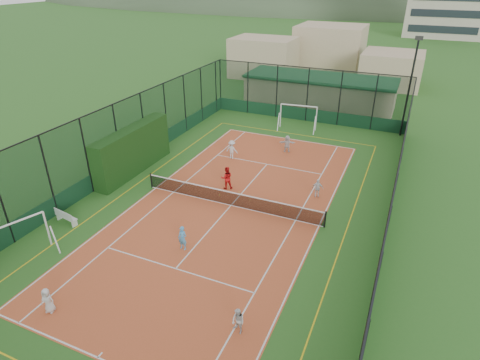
# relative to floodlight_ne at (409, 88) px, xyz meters

# --- Properties ---
(ground) EXTENTS (300.00, 300.00, 0.00)m
(ground) POSITION_rel_floodlight_ne_xyz_m (-8.60, -16.60, -4.12)
(ground) COLOR #2E6623
(ground) RESTS_ON ground
(court_slab) EXTENTS (11.17, 23.97, 0.01)m
(court_slab) POSITION_rel_floodlight_ne_xyz_m (-8.60, -16.60, -4.12)
(court_slab) COLOR #B45228
(court_slab) RESTS_ON ground
(tennis_net) EXTENTS (11.67, 0.12, 1.06)m
(tennis_net) POSITION_rel_floodlight_ne_xyz_m (-8.60, -16.60, -3.59)
(tennis_net) COLOR black
(tennis_net) RESTS_ON ground
(perimeter_fence) EXTENTS (18.12, 34.12, 5.00)m
(perimeter_fence) POSITION_rel_floodlight_ne_xyz_m (-8.60, -16.60, -1.62)
(perimeter_fence) COLOR black
(perimeter_fence) RESTS_ON ground
(floodlight_ne) EXTENTS (0.60, 0.26, 8.25)m
(floodlight_ne) POSITION_rel_floodlight_ne_xyz_m (0.00, 0.00, 0.00)
(floodlight_ne) COLOR black
(floodlight_ne) RESTS_ON ground
(clubhouse) EXTENTS (15.20, 7.20, 3.15)m
(clubhouse) POSITION_rel_floodlight_ne_xyz_m (-8.60, 5.40, -2.55)
(clubhouse) COLOR tan
(clubhouse) RESTS_ON ground
(distant_hills) EXTENTS (200.00, 60.00, 24.00)m
(distant_hills) POSITION_rel_floodlight_ne_xyz_m (-8.60, 133.40, -4.12)
(distant_hills) COLOR #384C33
(distant_hills) RESTS_ON ground
(hedge_left) EXTENTS (1.10, 7.33, 3.21)m
(hedge_left) POSITION_rel_floodlight_ne_xyz_m (-16.90, -14.99, -2.52)
(hedge_left) COLOR black
(hedge_left) RESTS_ON ground
(white_bench) EXTENTS (1.60, 0.68, 0.87)m
(white_bench) POSITION_rel_floodlight_ne_xyz_m (-16.40, -22.05, -3.69)
(white_bench) COLOR white
(white_bench) RESTS_ON ground
(futsal_goal_near) EXTENTS (3.26, 1.97, 2.02)m
(futsal_goal_near) POSITION_rel_floodlight_ne_xyz_m (-16.19, -25.37, -3.11)
(futsal_goal_near) COLOR white
(futsal_goal_near) RESTS_ON ground
(futsal_goal_far) EXTENTS (3.42, 1.32, 2.15)m
(futsal_goal_far) POSITION_rel_floodlight_ne_xyz_m (-8.69, -1.98, -3.05)
(futsal_goal_far) COLOR white
(futsal_goal_far) RESTS_ON ground
(child_near_left) EXTENTS (0.66, 0.51, 1.19)m
(child_near_left) POSITION_rel_floodlight_ne_xyz_m (-12.02, -27.46, -3.52)
(child_near_left) COLOR silver
(child_near_left) RESTS_ON court_slab
(child_near_mid) EXTENTS (0.51, 0.35, 1.34)m
(child_near_mid) POSITION_rel_floodlight_ne_xyz_m (-9.07, -21.49, -3.44)
(child_near_mid) COLOR #4CA1D8
(child_near_mid) RESTS_ON court_slab
(child_near_right) EXTENTS (0.70, 0.64, 1.16)m
(child_near_right) POSITION_rel_floodlight_ne_xyz_m (-4.28, -25.27, -3.53)
(child_near_right) COLOR silver
(child_near_right) RESTS_ON court_slab
(child_far_left) EXTENTS (0.96, 0.58, 1.46)m
(child_far_left) POSITION_rel_floodlight_ne_xyz_m (-11.43, -10.28, -3.39)
(child_far_left) COLOR silver
(child_far_left) RESTS_ON court_slab
(child_far_right) EXTENTS (0.77, 0.43, 1.25)m
(child_far_right) POSITION_rel_floodlight_ne_xyz_m (-4.03, -13.45, -3.49)
(child_far_right) COLOR white
(child_far_right) RESTS_ON court_slab
(child_far_back) EXTENTS (1.33, 0.75, 1.36)m
(child_far_back) POSITION_rel_floodlight_ne_xyz_m (-7.97, -7.39, -3.43)
(child_far_back) COLOR silver
(child_far_back) RESTS_ON court_slab
(coach) EXTENTS (0.95, 0.90, 1.56)m
(coach) POSITION_rel_floodlight_ne_xyz_m (-9.77, -14.73, -3.34)
(coach) COLOR red
(coach) RESTS_ON court_slab
(tennis_balls) EXTENTS (4.19, 0.90, 0.07)m
(tennis_balls) POSITION_rel_floodlight_ne_xyz_m (-7.79, -15.44, -4.08)
(tennis_balls) COLOR #CCE033
(tennis_balls) RESTS_ON court_slab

